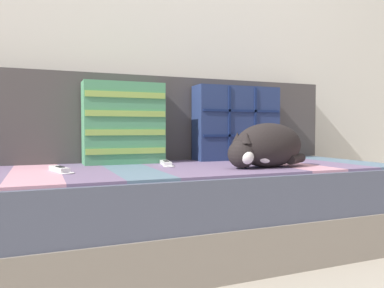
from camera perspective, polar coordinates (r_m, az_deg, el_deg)
The scene contains 9 objects.
ground_plane at distance 1.66m, azimuth 1.15°, elevation -16.85°, with size 14.00×14.00×0.00m, color #A89E8E.
wall_behind at distance 2.23m, azimuth -5.14°, elevation 20.81°, with size 6.00×0.06×2.50m.
couch at distance 1.72m, azimuth -0.50°, elevation -9.68°, with size 1.94×0.85×0.38m.
sofa_backrest at distance 2.02m, azimuth -4.24°, elevation 3.83°, with size 1.90×0.14×0.44m.
throw_pillow_quilted at distance 2.02m, azimuth 6.77°, elevation 3.16°, with size 0.47×0.14×0.39m.
throw_pillow_striped at distance 1.81m, azimuth -10.36°, elevation 3.14°, with size 0.38×0.14×0.38m.
sleeping_cat at distance 1.62m, azimuth 11.12°, elevation -0.42°, with size 0.41×0.21×0.19m.
game_remote_near at distance 1.70m, azimuth -3.98°, elevation -2.95°, with size 0.07×0.19×0.02m.
game_remote_far at distance 1.53m, azimuth -19.49°, elevation -3.67°, with size 0.09×0.21×0.02m.
Camera 1 is at (-0.62, -1.44, 0.54)m, focal length 35.00 mm.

